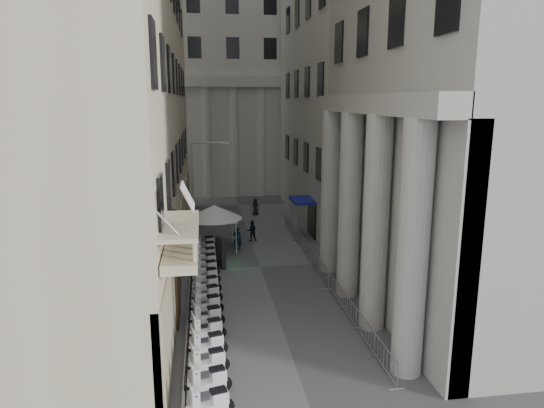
{
  "coord_description": "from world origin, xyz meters",
  "views": [
    {
      "loc": [
        -3.47,
        -10.52,
        10.55
      ],
      "look_at": [
        0.54,
        17.53,
        4.5
      ],
      "focal_mm": 32.0,
      "sensor_mm": 36.0,
      "label": 1
    }
  ],
  "objects_px": {
    "security_tent": "(215,212)",
    "info_kiosk": "(221,252)",
    "pedestrian_a": "(237,239)",
    "street_lamp": "(197,191)",
    "pedestrian_b": "(252,231)"
  },
  "relations": [
    {
      "from": "pedestrian_a",
      "to": "security_tent",
      "type": "bearing_deg",
      "value": -8.42
    },
    {
      "from": "pedestrian_a",
      "to": "pedestrian_b",
      "type": "xyz_separation_m",
      "value": [
        1.26,
        2.2,
        -0.06
      ]
    },
    {
      "from": "street_lamp",
      "to": "info_kiosk",
      "type": "xyz_separation_m",
      "value": [
        1.41,
        -1.77,
        -3.69
      ]
    },
    {
      "from": "street_lamp",
      "to": "pedestrian_b",
      "type": "distance_m",
      "value": 6.87
    },
    {
      "from": "security_tent",
      "to": "street_lamp",
      "type": "height_order",
      "value": "street_lamp"
    },
    {
      "from": "street_lamp",
      "to": "security_tent",
      "type": "bearing_deg",
      "value": 75.61
    },
    {
      "from": "info_kiosk",
      "to": "pedestrian_a",
      "type": "distance_m",
      "value": 3.81
    },
    {
      "from": "security_tent",
      "to": "info_kiosk",
      "type": "distance_m",
      "value": 4.51
    },
    {
      "from": "security_tent",
      "to": "info_kiosk",
      "type": "relative_size",
      "value": 1.95
    },
    {
      "from": "info_kiosk",
      "to": "pedestrian_a",
      "type": "height_order",
      "value": "info_kiosk"
    },
    {
      "from": "street_lamp",
      "to": "pedestrian_a",
      "type": "distance_m",
      "value": 5.05
    },
    {
      "from": "pedestrian_a",
      "to": "street_lamp",
      "type": "bearing_deg",
      "value": 46.88
    },
    {
      "from": "security_tent",
      "to": "street_lamp",
      "type": "xyz_separation_m",
      "value": [
        -1.19,
        -2.41,
        2.02
      ]
    },
    {
      "from": "pedestrian_b",
      "to": "street_lamp",
      "type": "bearing_deg",
      "value": 43.73
    },
    {
      "from": "security_tent",
      "to": "pedestrian_a",
      "type": "bearing_deg",
      "value": -21.6
    }
  ]
}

